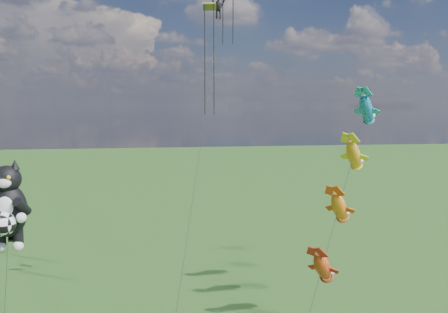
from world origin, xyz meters
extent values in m
cylinder|color=black|center=(1.04, 2.78, 3.58)|extent=(0.06, 2.75, 6.87)
ellipsoid|color=black|center=(1.03, 4.42, 8.50)|extent=(2.05, 1.69, 2.97)
ellipsoid|color=black|center=(1.03, 4.32, 10.26)|extent=(1.59, 1.44, 1.50)
cone|color=black|center=(1.49, 4.32, 11.05)|extent=(0.52, 0.52, 0.56)
ellipsoid|color=white|center=(1.03, 3.72, 10.12)|extent=(0.78, 0.40, 0.54)
ellipsoid|color=white|center=(1.03, 3.72, 8.77)|extent=(0.93, 0.36, 1.22)
sphere|color=gold|center=(1.31, 3.66, 10.42)|extent=(0.22, 0.22, 0.22)
sphere|color=white|center=(1.91, 3.44, 8.26)|extent=(0.56, 0.56, 0.56)
sphere|color=white|center=(0.57, 4.28, 6.50)|extent=(0.59, 0.59, 0.59)
sphere|color=white|center=(1.49, 4.28, 6.50)|extent=(0.59, 0.59, 0.59)
sphere|color=white|center=(1.03, 3.17, 8.03)|extent=(1.34, 1.34, 1.34)
cylinder|color=black|center=(21.02, 5.70, 8.42)|extent=(10.22, 12.13, 16.56)
ellipsoid|color=orange|center=(18.78, 3.04, 4.78)|extent=(2.28, 2.47, 2.53)
ellipsoid|color=#F2A419|center=(20.68, 5.30, 7.87)|extent=(2.28, 2.47, 2.53)
ellipsoid|color=#D84A19|center=(22.58, 7.56, 10.96)|extent=(2.28, 2.47, 2.53)
ellipsoid|color=blue|center=(24.49, 9.82, 14.04)|extent=(2.28, 2.47, 2.53)
cylinder|color=black|center=(11.85, 4.62, 12.58)|extent=(5.93, 16.05, 24.89)
cube|color=#119F46|center=(13.05, 9.99, 20.94)|extent=(1.01, 0.82, 0.51)
cylinder|color=black|center=(12.73, 9.99, 17.21)|extent=(0.08, 0.08, 7.46)
cylinder|color=black|center=(13.36, 9.99, 17.21)|extent=(0.08, 0.08, 7.46)
camera|label=1|loc=(8.27, -24.24, 14.19)|focal=40.00mm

